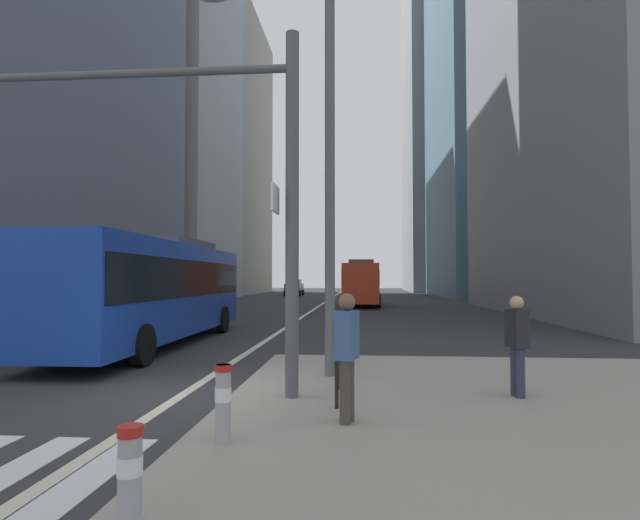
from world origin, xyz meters
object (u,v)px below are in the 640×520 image
city_bus_blue_oncoming (155,286)px  city_bus_red_receding (362,281)px  bollard_left (223,399)px  pedestrian_walking (517,341)px  bollard_front (130,472)px  pedestrian_waiting (347,350)px  car_oncoming_mid (294,287)px  car_receding_near (362,287)px  street_lamp_post (330,119)px  traffic_signal_gantry (152,154)px

city_bus_blue_oncoming → city_bus_red_receding: 24.75m
bollard_left → pedestrian_walking: 4.94m
city_bus_blue_oncoming → bollard_left: (4.79, -9.47, -1.18)m
bollard_front → pedestrian_waiting: size_ratio=0.46×
bollard_front → bollard_left: bollard_left is taller
city_bus_red_receding → car_oncoming_mid: city_bus_red_receding is taller
city_bus_blue_oncoming → pedestrian_walking: city_bus_blue_oncoming is taller
car_receding_near → city_bus_blue_oncoming: bearing=-97.2°
car_receding_near → pedestrian_walking: (2.41, -58.27, 0.06)m
city_bus_blue_oncoming → car_oncoming_mid: city_bus_blue_oncoming is taller
bollard_left → city_bus_red_receding: bearing=87.1°
city_bus_blue_oncoming → street_lamp_post: street_lamp_post is taller
traffic_signal_gantry → bollard_left: (1.89, -2.34, -3.50)m
bollard_left → city_bus_blue_oncoming: bearing=116.8°
bollard_left → pedestrian_waiting: (1.42, 0.96, 0.45)m
car_oncoming_mid → traffic_signal_gantry: bearing=-85.0°
city_bus_blue_oncoming → city_bus_red_receding: (6.47, 23.89, -0.00)m
city_bus_blue_oncoming → pedestrian_waiting: bearing=-53.8°
city_bus_red_receding → street_lamp_post: 29.35m
bollard_front → pedestrian_waiting: bearing=62.9°
bollard_front → city_bus_red_receding: bearing=87.1°
city_bus_red_receding → traffic_signal_gantry: bearing=-96.6°
pedestrian_waiting → car_receding_near: bearing=89.7°
street_lamp_post → city_bus_blue_oncoming: bearing=137.8°
city_bus_red_receding → pedestrian_walking: size_ratio=6.77×
traffic_signal_gantry → car_oncoming_mid: bearing=95.0°
car_receding_near → pedestrian_waiting: 59.97m
city_bus_blue_oncoming → street_lamp_post: size_ratio=1.45×
street_lamp_post → bollard_left: (-0.99, -4.22, -4.63)m
car_oncoming_mid → bollard_front: size_ratio=5.67×
traffic_signal_gantry → street_lamp_post: size_ratio=0.88×
pedestrian_waiting → bollard_left: bearing=-145.8°
car_oncoming_mid → traffic_signal_gantry: (4.53, -52.29, 3.16)m
pedestrian_walking → bollard_front: bearing=-132.0°
city_bus_red_receding → pedestrian_waiting: city_bus_red_receding is taller
traffic_signal_gantry → city_bus_blue_oncoming: bearing=112.1°
car_oncoming_mid → street_lamp_post: size_ratio=0.56×
car_oncoming_mid → street_lamp_post: 51.14m
city_bus_red_receding → street_lamp_post: size_ratio=1.38×
city_bus_red_receding → bollard_front: size_ratio=13.89×
city_bus_blue_oncoming → car_receding_near: (6.52, 51.47, -0.85)m
car_receding_near → city_bus_red_receding: bearing=-90.1°
street_lamp_post → bollard_left: 6.34m
traffic_signal_gantry → bollard_front: traffic_signal_gantry is taller
traffic_signal_gantry → pedestrian_walking: traffic_signal_gantry is taller
traffic_signal_gantry → pedestrian_waiting: bearing=-22.5°
car_receding_near → bollard_front: size_ratio=5.68×
car_receding_near → bollard_front: bearing=-91.7°
pedestrian_waiting → pedestrian_walking: size_ratio=1.05×
street_lamp_post → bollard_front: size_ratio=10.06×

